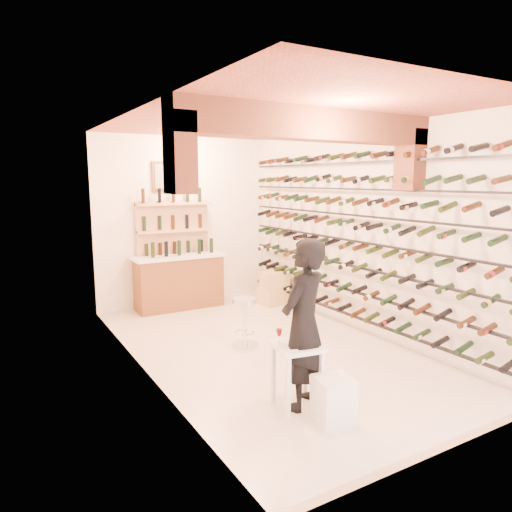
{
  "coord_description": "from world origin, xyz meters",
  "views": [
    {
      "loc": [
        -3.35,
        -5.45,
        2.39
      ],
      "look_at": [
        0.0,
        0.3,
        1.3
      ],
      "focal_mm": 32.7,
      "sensor_mm": 36.0,
      "label": 1
    }
  ],
  "objects_px": {
    "white_stool": "(334,399)",
    "crate_lower": "(274,295)",
    "person": "(303,324)",
    "back_counter": "(179,280)",
    "wine_rack": "(351,235)",
    "chrome_barstool": "(245,318)",
    "tasting_table": "(297,355)"
  },
  "relations": [
    {
      "from": "white_stool",
      "to": "crate_lower",
      "type": "xyz_separation_m",
      "value": [
        1.88,
        4.07,
        -0.05
      ]
    },
    {
      "from": "person",
      "to": "crate_lower",
      "type": "height_order",
      "value": "person"
    },
    {
      "from": "back_counter",
      "to": "person",
      "type": "bearing_deg",
      "value": -93.57
    },
    {
      "from": "back_counter",
      "to": "person",
      "type": "relative_size",
      "value": 0.94
    },
    {
      "from": "back_counter",
      "to": "white_stool",
      "type": "relative_size",
      "value": 3.83
    },
    {
      "from": "wine_rack",
      "to": "crate_lower",
      "type": "bearing_deg",
      "value": 93.75
    },
    {
      "from": "white_stool",
      "to": "chrome_barstool",
      "type": "height_order",
      "value": "chrome_barstool"
    },
    {
      "from": "wine_rack",
      "to": "white_stool",
      "type": "height_order",
      "value": "wine_rack"
    },
    {
      "from": "wine_rack",
      "to": "back_counter",
      "type": "distance_m",
      "value": 3.38
    },
    {
      "from": "wine_rack",
      "to": "chrome_barstool",
      "type": "xyz_separation_m",
      "value": [
        -1.75,
        0.25,
        -1.14
      ]
    },
    {
      "from": "tasting_table",
      "to": "person",
      "type": "distance_m",
      "value": 0.34
    },
    {
      "from": "back_counter",
      "to": "white_stool",
      "type": "distance_m",
      "value": 4.73
    },
    {
      "from": "white_stool",
      "to": "person",
      "type": "height_order",
      "value": "person"
    },
    {
      "from": "white_stool",
      "to": "person",
      "type": "xyz_separation_m",
      "value": [
        -0.09,
        0.41,
        0.68
      ]
    },
    {
      "from": "tasting_table",
      "to": "chrome_barstool",
      "type": "height_order",
      "value": "tasting_table"
    },
    {
      "from": "tasting_table",
      "to": "white_stool",
      "type": "bearing_deg",
      "value": -60.55
    },
    {
      "from": "white_stool",
      "to": "crate_lower",
      "type": "bearing_deg",
      "value": 65.19
    },
    {
      "from": "wine_rack",
      "to": "white_stool",
      "type": "distance_m",
      "value": 3.18
    },
    {
      "from": "person",
      "to": "crate_lower",
      "type": "xyz_separation_m",
      "value": [
        1.97,
        3.66,
        -0.74
      ]
    },
    {
      "from": "wine_rack",
      "to": "person",
      "type": "height_order",
      "value": "wine_rack"
    },
    {
      "from": "chrome_barstool",
      "to": "crate_lower",
      "type": "xyz_separation_m",
      "value": [
        1.62,
        1.75,
        -0.24
      ]
    },
    {
      "from": "person",
      "to": "chrome_barstool",
      "type": "relative_size",
      "value": 2.55
    },
    {
      "from": "tasting_table",
      "to": "white_stool",
      "type": "xyz_separation_m",
      "value": [
        0.15,
        -0.43,
        -0.35
      ]
    },
    {
      "from": "wine_rack",
      "to": "back_counter",
      "type": "relative_size",
      "value": 3.35
    },
    {
      "from": "back_counter",
      "to": "person",
      "type": "distance_m",
      "value": 4.33
    },
    {
      "from": "white_stool",
      "to": "person",
      "type": "relative_size",
      "value": 0.25
    },
    {
      "from": "person",
      "to": "tasting_table",
      "type": "bearing_deg",
      "value": -40.8
    },
    {
      "from": "white_stool",
      "to": "crate_lower",
      "type": "relative_size",
      "value": 0.8
    },
    {
      "from": "back_counter",
      "to": "tasting_table",
      "type": "relative_size",
      "value": 2.02
    },
    {
      "from": "crate_lower",
      "to": "white_stool",
      "type": "bearing_deg",
      "value": -114.81
    },
    {
      "from": "white_stool",
      "to": "chrome_barstool",
      "type": "distance_m",
      "value": 2.34
    },
    {
      "from": "white_stool",
      "to": "crate_lower",
      "type": "height_order",
      "value": "white_stool"
    }
  ]
}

